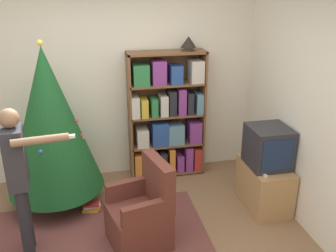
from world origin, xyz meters
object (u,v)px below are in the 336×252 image
at_px(television, 268,147).
at_px(standing_person, 19,173).
at_px(armchair, 142,216).
at_px(bookshelf, 167,118).
at_px(christmas_tree, 50,122).
at_px(table_lamp, 189,42).

relative_size(television, standing_person, 0.31).
bearing_deg(television, armchair, -166.14).
relative_size(television, armchair, 0.52).
bearing_deg(bookshelf, armchair, -111.67).
xyz_separation_m(christmas_tree, armchair, (0.90, -0.97, -0.74)).
xyz_separation_m(bookshelf, christmas_tree, (-1.47, -0.46, 0.24)).
relative_size(christmas_tree, standing_person, 1.30).
height_order(television, christmas_tree, christmas_tree).
relative_size(christmas_tree, table_lamp, 9.96).
height_order(christmas_tree, table_lamp, christmas_tree).
height_order(christmas_tree, standing_person, christmas_tree).
bearing_deg(television, table_lamp, 123.00).
bearing_deg(armchair, table_lamp, 135.50).
bearing_deg(standing_person, television, 89.96).
relative_size(bookshelf, table_lamp, 8.65).
distance_m(bookshelf, table_lamp, 1.04).
relative_size(armchair, table_lamp, 4.60).
height_order(armchair, table_lamp, table_lamp).
height_order(bookshelf, table_lamp, table_lamp).
xyz_separation_m(bookshelf, armchair, (-0.57, -1.43, -0.50)).
distance_m(television, christmas_tree, 2.52).
distance_m(armchair, table_lamp, 2.25).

